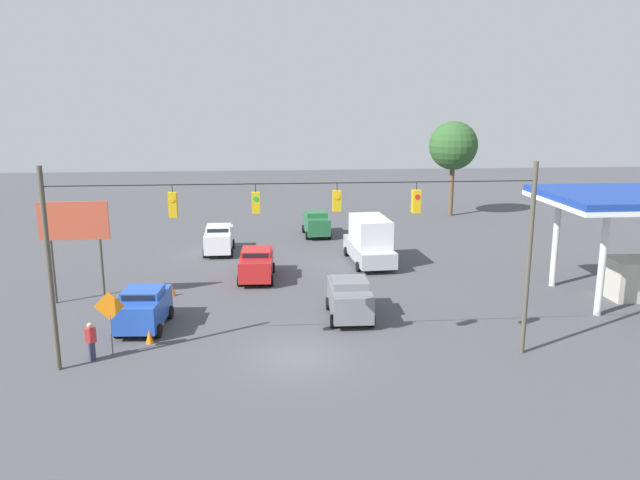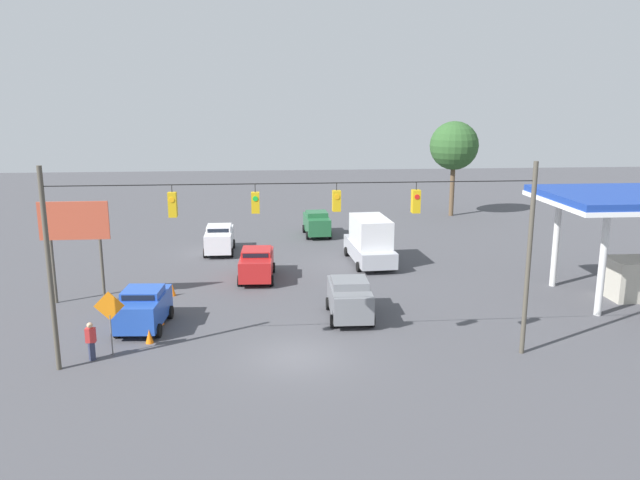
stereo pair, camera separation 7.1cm
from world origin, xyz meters
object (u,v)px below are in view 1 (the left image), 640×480
Objects in this scene: roadside_billboard at (74,229)px; tree_horizon_left at (453,146)px; box_truck_silver_oncoming_far at (370,241)px; work_zone_sign at (110,311)px; pedestrian at (91,342)px; traffic_cone_fourth at (172,290)px; overhead_signal_span at (296,240)px; traffic_cone_third at (165,304)px; traffic_cone_nearest at (150,336)px; sedan_green_oncoming_deep at (316,223)px; sedan_grey_crossing_near at (350,298)px; sedan_red_withflow_mid at (257,263)px; sedan_blue_parked_shoulder at (144,308)px; sedan_white_withflow_far at (219,239)px; traffic_cone_second at (160,318)px.

roadside_billboard is 35.72m from tree_horizon_left.
work_zone_sign is at bearing 46.26° from box_truck_silver_oncoming_far.
traffic_cone_fourth is at bearing -103.86° from pedestrian.
overhead_signal_span is 10.64m from traffic_cone_third.
sedan_green_oncoming_deep is at bearing -113.23° from traffic_cone_nearest.
sedan_grey_crossing_near is 10.64m from box_truck_silver_oncoming_far.
sedan_red_withflow_mid is at bearing -118.72° from work_zone_sign.
traffic_cone_fourth is at bearing 26.16° from box_truck_silver_oncoming_far.
traffic_cone_fourth is 6.07m from roadside_billboard.
work_zone_sign is at bearing -9.31° from overhead_signal_span.
sedan_green_oncoming_deep reaches higher than pedestrian.
sedan_blue_parked_shoulder is 2.59m from traffic_cone_third.
work_zone_sign is at bearing 65.08° from sedan_green_oncoming_deep.
pedestrian reaches higher than traffic_cone_nearest.
traffic_cone_second is (1.85, 14.27, -0.70)m from sedan_white_withflow_far.
traffic_cone_second is 0.07× the size of tree_horizon_left.
sedan_blue_parked_shoulder is 0.63× the size of box_truck_silver_oncoming_far.
overhead_signal_span is 35.53m from tree_horizon_left.
sedan_grey_crossing_near is 2.46× the size of pedestrian.
roadside_billboard is (14.08, -3.66, 2.96)m from sedan_grey_crossing_near.
sedan_white_withflow_far is 12.74m from roadside_billboard.
box_truck_silver_oncoming_far is 13.46m from traffic_cone_fourth.
box_truck_silver_oncoming_far is at bearing -104.81° from sedan_grey_crossing_near.
sedan_green_oncoming_deep reaches higher than traffic_cone_nearest.
box_truck_silver_oncoming_far is (-5.58, -15.29, -3.65)m from overhead_signal_span.
traffic_cone_third is at bearing 159.78° from roadside_billboard.
overhead_signal_span is at bearing 60.26° from sedan_grey_crossing_near.
sedan_green_oncoming_deep is (2.80, -8.82, -0.51)m from box_truck_silver_oncoming_far.
sedan_green_oncoming_deep is at bearing -145.65° from sedan_white_withflow_far.
sedan_green_oncoming_deep is 25.18m from work_zone_sign.
roadside_billboard is at bearing -71.22° from pedestrian.
tree_horizon_left reaches higher than work_zone_sign.
traffic_cone_third is (6.46, -6.92, -4.86)m from overhead_signal_span.
overhead_signal_span is at bearing 147.52° from sedan_blue_parked_shoulder.
traffic_cone_nearest is 0.39× the size of pedestrian.
sedan_white_withflow_far is at bearing 34.35° from sedan_green_oncoming_deep.
overhead_signal_span reaches higher than traffic_cone_third.
traffic_cone_fourth is (9.23, 14.72, -0.69)m from sedan_green_oncoming_deep.
sedan_grey_crossing_near is at bearing -178.89° from traffic_cone_second.
work_zone_sign is (13.41, 14.01, 0.46)m from box_truck_silver_oncoming_far.
roadside_billboard reaches higher than traffic_cone_second.
sedan_green_oncoming_deep is 0.47× the size of tree_horizon_left.
traffic_cone_third is at bearing 34.81° from box_truck_silver_oncoming_far.
sedan_green_oncoming_deep reaches higher than sedan_red_withflow_mid.
sedan_blue_parked_shoulder is 6.19× the size of traffic_cone_nearest.
overhead_signal_span is 11.83× the size of pedestrian.
traffic_cone_third is at bearing 47.87° from tree_horizon_left.
box_truck_silver_oncoming_far is 2.23× the size of work_zone_sign.
work_zone_sign reaches higher than sedan_blue_parked_shoulder.
box_truck_silver_oncoming_far is at bearing -133.38° from traffic_cone_nearest.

